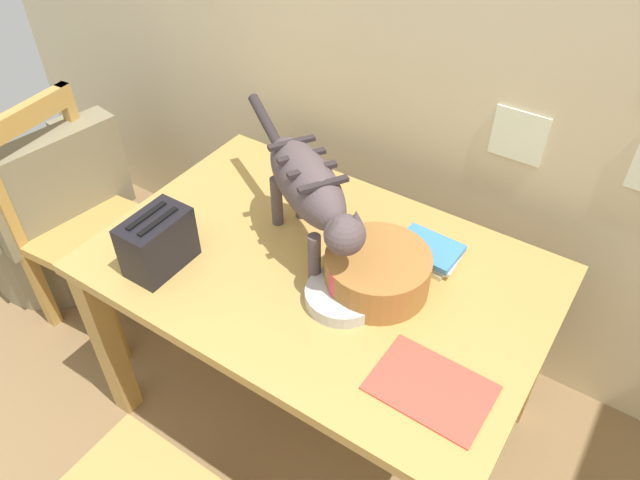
% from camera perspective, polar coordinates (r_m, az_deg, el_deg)
% --- Properties ---
extents(wall_rear, '(4.37, 0.11, 2.50)m').
position_cam_1_polar(wall_rear, '(1.95, 13.01, 19.45)').
color(wall_rear, beige).
rests_on(wall_rear, ground_plane).
extents(dining_table, '(1.30, 0.86, 0.73)m').
position_cam_1_polar(dining_table, '(1.82, 0.00, -4.46)').
color(dining_table, '#B38D48').
rests_on(dining_table, ground_plane).
extents(cat, '(0.63, 0.42, 0.32)m').
position_cam_1_polar(cat, '(1.65, -1.02, 4.89)').
color(cat, '#504345').
rests_on(cat, dining_table).
extents(saucer_bowl, '(0.21, 0.21, 0.04)m').
position_cam_1_polar(saucer_bowl, '(1.64, 2.15, -5.25)').
color(saucer_bowl, '#B0AFAD').
rests_on(saucer_bowl, dining_table).
extents(coffee_mug, '(0.12, 0.08, 0.08)m').
position_cam_1_polar(coffee_mug, '(1.60, 2.31, -3.89)').
color(coffee_mug, '#C93538').
rests_on(coffee_mug, saucer_bowl).
extents(magazine, '(0.29, 0.20, 0.01)m').
position_cam_1_polar(magazine, '(1.50, 10.45, -13.57)').
color(magazine, '#DF4839').
rests_on(magazine, dining_table).
extents(book_stack, '(0.20, 0.15, 0.05)m').
position_cam_1_polar(book_stack, '(1.79, 10.11, -1.05)').
color(book_stack, silver).
rests_on(book_stack, dining_table).
extents(wicker_basket, '(0.29, 0.29, 0.12)m').
position_cam_1_polar(wicker_basket, '(1.66, 5.44, -2.96)').
color(wicker_basket, '#9C6731').
rests_on(wicker_basket, dining_table).
extents(toaster, '(0.12, 0.20, 0.18)m').
position_cam_1_polar(toaster, '(1.76, -15.07, -0.22)').
color(toaster, black).
rests_on(toaster, dining_table).
extents(wooden_chair_far, '(0.45, 0.45, 0.92)m').
position_cam_1_polar(wooden_chair_far, '(2.49, -21.18, 1.21)').
color(wooden_chair_far, '#B68A43').
rests_on(wooden_chair_far, ground_plane).
extents(wicker_armchair, '(0.64, 0.66, 0.78)m').
position_cam_1_polar(wicker_armchair, '(2.87, -23.91, 1.64)').
color(wicker_armchair, '#7C7256').
rests_on(wicker_armchair, ground_plane).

